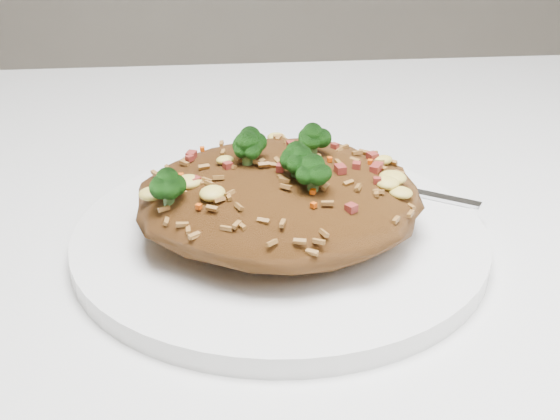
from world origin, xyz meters
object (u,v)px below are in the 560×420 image
object	(u,v)px
plate	(280,238)
fried_rice	(280,188)
fork	(385,186)
dining_table	(220,327)

from	to	relation	value
plate	fried_rice	distance (m)	0.04
fork	fried_rice	bearing A→B (deg)	-113.59
dining_table	plate	bearing A→B (deg)	-39.17
plate	fork	distance (m)	0.10
fried_rice	fork	size ratio (longest dim) A/B	1.32
fork	plate	bearing A→B (deg)	-113.63
fried_rice	fork	distance (m)	0.11
fried_rice	fork	bearing A→B (deg)	34.09
dining_table	fried_rice	xyz separation A→B (m)	(0.04, -0.04, 0.14)
plate	fork	size ratio (longest dim) A/B	1.95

